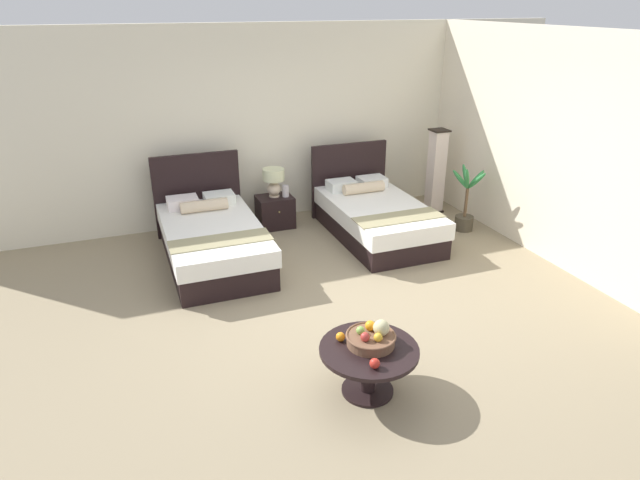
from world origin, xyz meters
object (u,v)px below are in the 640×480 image
at_px(bed_near_corner, 375,216).
at_px(coffee_table, 369,359).
at_px(table_lamp, 274,179).
at_px(fruit_bowl, 372,337).
at_px(loose_orange, 340,337).
at_px(vase, 285,191).
at_px(floor_lamp_corner, 436,171).
at_px(nightstand, 275,212).
at_px(potted_palm, 466,209).
at_px(loose_apple, 375,363).
at_px(bed_near_window, 212,239).

distance_m(bed_near_corner, coffee_table, 3.41).
relative_size(bed_near_corner, table_lamp, 5.02).
xyz_separation_m(fruit_bowl, loose_orange, (-0.22, 0.14, -0.03)).
bearing_deg(vase, table_lamp, 158.43).
relative_size(table_lamp, vase, 2.45).
relative_size(fruit_bowl, floor_lamp_corner, 0.32).
height_order(bed_near_corner, fruit_bowl, bed_near_corner).
distance_m(nightstand, floor_lamp_corner, 2.54).
bearing_deg(potted_palm, loose_orange, -139.40).
height_order(table_lamp, potted_palm, potted_palm).
xyz_separation_m(bed_near_corner, potted_palm, (1.29, -0.28, 0.04)).
relative_size(coffee_table, loose_orange, 10.54).
distance_m(nightstand, table_lamp, 0.48).
height_order(loose_apple, floor_lamp_corner, floor_lamp_corner).
xyz_separation_m(bed_near_corner, table_lamp, (-1.21, 0.84, 0.42)).
bearing_deg(fruit_bowl, bed_near_corner, 63.38).
distance_m(vase, floor_lamp_corner, 2.35).
bearing_deg(bed_near_corner, coffee_table, -116.93).
distance_m(table_lamp, loose_orange, 3.74).
bearing_deg(coffee_table, vase, 82.73).
distance_m(nightstand, fruit_bowl, 3.83).
distance_m(table_lamp, loose_apple, 4.16).
xyz_separation_m(bed_near_corner, fruit_bowl, (-1.50, -2.99, 0.22)).
bearing_deg(fruit_bowl, potted_palm, 44.25).
height_order(bed_near_corner, loose_orange, bed_near_corner).
height_order(floor_lamp_corner, potted_palm, floor_lamp_corner).
height_order(bed_near_window, loose_apple, bed_near_window).
height_order(loose_apple, loose_orange, loose_apple).
bearing_deg(bed_near_corner, potted_palm, -12.15).
height_order(bed_near_corner, floor_lamp_corner, floor_lamp_corner).
distance_m(nightstand, coffee_table, 3.87).
xyz_separation_m(nightstand, vase, (0.15, -0.04, 0.31)).
bearing_deg(loose_orange, floor_lamp_corner, 48.58).
bearing_deg(fruit_bowl, table_lamp, 85.64).
bearing_deg(table_lamp, bed_near_window, -141.91).
distance_m(bed_near_corner, nightstand, 1.46).
xyz_separation_m(fruit_bowl, floor_lamp_corner, (2.78, 3.54, 0.14)).
xyz_separation_m(coffee_table, loose_orange, (-0.18, 0.18, 0.15)).
bearing_deg(floor_lamp_corner, vase, 174.45).
height_order(table_lamp, fruit_bowl, table_lamp).
bearing_deg(loose_orange, vase, 79.61).
relative_size(nightstand, loose_orange, 6.47).
bearing_deg(loose_apple, loose_orange, 103.51).
xyz_separation_m(table_lamp, floor_lamp_corner, (2.49, -0.29, -0.07)).
relative_size(coffee_table, loose_apple, 9.97).
height_order(coffee_table, fruit_bowl, fruit_bowl).
distance_m(floor_lamp_corner, potted_palm, 0.89).
bearing_deg(nightstand, coffee_table, -94.96).
distance_m(nightstand, loose_orange, 3.72).
xyz_separation_m(table_lamp, loose_apple, (-0.41, -4.13, -0.23)).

